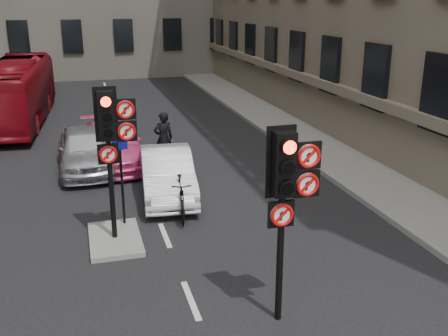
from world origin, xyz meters
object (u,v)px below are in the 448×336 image
bus_red (16,92)px  motorcycle (181,198)px  motorcyclist (163,138)px  signal_near (288,185)px  info_sign (121,169)px  car_white (167,173)px  car_silver (85,149)px  signal_far (111,131)px  car_pink (112,145)px

bus_red → motorcycle: size_ratio=5.67×
motorcycle → motorcyclist: motorcyclist is taller
signal_near → info_sign: size_ratio=1.59×
car_white → car_silver: bearing=131.6°
car_silver → motorcycle: 5.29m
signal_far → car_white: bearing=58.4°
signal_near → info_sign: signal_near is taller
signal_far → bus_red: bearing=103.7°
car_pink → motorcyclist: 1.82m
signal_near → signal_far: size_ratio=1.00×
signal_far → car_silver: 6.12m
signal_near → motorcycle: 5.48m
signal_near → car_pink: (-2.25, 10.25, -1.91)m
motorcycle → info_sign: info_sign is taller
car_silver → motorcycle: car_silver is taller
signal_near → car_white: (-0.94, 6.69, -1.91)m
car_pink → bus_red: (-3.73, 7.64, 0.75)m
car_pink → bus_red: size_ratio=0.45×
bus_red → motorcycle: (5.11, -12.88, -0.88)m
motorcyclist → car_silver: bearing=-8.7°
car_white → info_sign: (-1.44, -1.96, 0.89)m
car_silver → motorcyclist: bearing=-3.5°
signal_far → car_white: signal_far is taller
bus_red → motorcyclist: bus_red is taller
bus_red → info_sign: bearing=-70.9°
motorcyclist → car_pink: bearing=-25.4°
signal_far → motorcyclist: (2.05, 5.67, -1.77)m
signal_far → motorcyclist: signal_far is taller
car_pink → motorcyclist: motorcyclist is taller
car_pink → car_silver: bearing=-157.9°
motorcycle → car_silver: bearing=122.9°
car_silver → bus_red: bus_red is taller
bus_red → motorcycle: 13.88m
car_silver → info_sign: 5.15m
car_white → info_sign: size_ratio=1.83×
motorcyclist → signal_near: bearing=86.4°
car_white → bus_red: size_ratio=0.40×
motorcycle → motorcyclist: 4.69m
motorcyclist → motorcycle: bearing=79.2°
motorcycle → car_white: bearing=99.2°
car_silver → car_white: size_ratio=1.04×
signal_near → motorcyclist: 9.83m
motorcyclist → car_white: bearing=75.6°
signal_near → car_pink: 10.66m
car_pink → info_sign: info_sign is taller
car_silver → car_white: car_silver is taller
car_pink → bus_red: bus_red is taller
bus_red → car_pink: bearing=-60.2°
signal_near → bus_red: bearing=108.5°
car_pink → info_sign: size_ratio=2.06×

